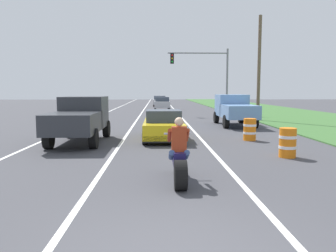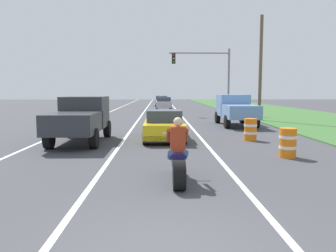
{
  "view_description": "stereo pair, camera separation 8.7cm",
  "coord_description": "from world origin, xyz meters",
  "px_view_note": "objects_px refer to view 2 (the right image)",
  "views": [
    {
      "loc": [
        -0.25,
        -4.36,
        2.26
      ],
      "look_at": [
        0.14,
        7.55,
        1.0
      ],
      "focal_mm": 36.01,
      "sensor_mm": 36.0,
      "label": 1
    },
    {
      "loc": [
        -0.16,
        -4.36,
        2.26
      ],
      "look_at": [
        0.14,
        7.55,
        1.0
      ],
      "focal_mm": 36.01,
      "sensor_mm": 36.0,
      "label": 2
    }
  ],
  "objects_px": {
    "motorcycle_with_rider": "(178,159)",
    "pickup_truck_left_lane_dark_grey": "(81,117)",
    "pickup_truck_right_shoulder_light_blue": "(236,108)",
    "construction_barrel_mid": "(250,129)",
    "construction_barrel_nearest": "(288,143)",
    "sports_car_yellow": "(164,126)",
    "traffic_light_mast_near": "(210,70)",
    "distant_car_far_ahead": "(164,103)",
    "distant_car_further_ahead": "(162,101)"
  },
  "relations": [
    {
      "from": "pickup_truck_right_shoulder_light_blue",
      "to": "construction_barrel_nearest",
      "type": "distance_m",
      "value": 10.41
    },
    {
      "from": "pickup_truck_right_shoulder_light_blue",
      "to": "construction_barrel_mid",
      "type": "height_order",
      "value": "pickup_truck_right_shoulder_light_blue"
    },
    {
      "from": "pickup_truck_left_lane_dark_grey",
      "to": "distant_car_far_ahead",
      "type": "relative_size",
      "value": 1.2
    },
    {
      "from": "motorcycle_with_rider",
      "to": "pickup_truck_left_lane_dark_grey",
      "type": "height_order",
      "value": "pickup_truck_left_lane_dark_grey"
    },
    {
      "from": "motorcycle_with_rider",
      "to": "pickup_truck_left_lane_dark_grey",
      "type": "bearing_deg",
      "value": 120.41
    },
    {
      "from": "motorcycle_with_rider",
      "to": "sports_car_yellow",
      "type": "height_order",
      "value": "motorcycle_with_rider"
    },
    {
      "from": "construction_barrel_nearest",
      "to": "distant_car_far_ahead",
      "type": "bearing_deg",
      "value": 97.73
    },
    {
      "from": "traffic_light_mast_near",
      "to": "construction_barrel_nearest",
      "type": "relative_size",
      "value": 6.0
    },
    {
      "from": "pickup_truck_right_shoulder_light_blue",
      "to": "distant_car_far_ahead",
      "type": "height_order",
      "value": "pickup_truck_right_shoulder_light_blue"
    },
    {
      "from": "motorcycle_with_rider",
      "to": "traffic_light_mast_near",
      "type": "height_order",
      "value": "traffic_light_mast_near"
    },
    {
      "from": "sports_car_yellow",
      "to": "pickup_truck_right_shoulder_light_blue",
      "type": "relative_size",
      "value": 0.9
    },
    {
      "from": "pickup_truck_right_shoulder_light_blue",
      "to": "traffic_light_mast_near",
      "type": "distance_m",
      "value": 9.57
    },
    {
      "from": "distant_car_further_ahead",
      "to": "pickup_truck_right_shoulder_light_blue",
      "type": "bearing_deg",
      "value": -80.03
    },
    {
      "from": "traffic_light_mast_near",
      "to": "sports_car_yellow",
      "type": "bearing_deg",
      "value": -105.96
    },
    {
      "from": "pickup_truck_right_shoulder_light_blue",
      "to": "construction_barrel_mid",
      "type": "relative_size",
      "value": 4.8
    },
    {
      "from": "construction_barrel_nearest",
      "to": "sports_car_yellow",
      "type": "bearing_deg",
      "value": 133.26
    },
    {
      "from": "sports_car_yellow",
      "to": "pickup_truck_right_shoulder_light_blue",
      "type": "distance_m",
      "value": 7.63
    },
    {
      "from": "construction_barrel_mid",
      "to": "distant_car_further_ahead",
      "type": "distance_m",
      "value": 33.0
    },
    {
      "from": "distant_car_far_ahead",
      "to": "sports_car_yellow",
      "type": "bearing_deg",
      "value": -90.7
    },
    {
      "from": "construction_barrel_mid",
      "to": "sports_car_yellow",
      "type": "bearing_deg",
      "value": 172.68
    },
    {
      "from": "pickup_truck_left_lane_dark_grey",
      "to": "sports_car_yellow",
      "type": "bearing_deg",
      "value": 13.29
    },
    {
      "from": "sports_car_yellow",
      "to": "construction_barrel_mid",
      "type": "bearing_deg",
      "value": -7.32
    },
    {
      "from": "motorcycle_with_rider",
      "to": "construction_barrel_nearest",
      "type": "bearing_deg",
      "value": 38.3
    },
    {
      "from": "construction_barrel_nearest",
      "to": "construction_barrel_mid",
      "type": "height_order",
      "value": "same"
    },
    {
      "from": "motorcycle_with_rider",
      "to": "distant_car_further_ahead",
      "type": "relative_size",
      "value": 0.55
    },
    {
      "from": "sports_car_yellow",
      "to": "construction_barrel_mid",
      "type": "distance_m",
      "value": 3.93
    },
    {
      "from": "sports_car_yellow",
      "to": "traffic_light_mast_near",
      "type": "distance_m",
      "value": 16.08
    },
    {
      "from": "pickup_truck_right_shoulder_light_blue",
      "to": "traffic_light_mast_near",
      "type": "relative_size",
      "value": 0.8
    },
    {
      "from": "pickup_truck_left_lane_dark_grey",
      "to": "traffic_light_mast_near",
      "type": "bearing_deg",
      "value": 63.5
    },
    {
      "from": "construction_barrel_nearest",
      "to": "traffic_light_mast_near",
      "type": "bearing_deg",
      "value": 89.41
    },
    {
      "from": "pickup_truck_right_shoulder_light_blue",
      "to": "distant_car_further_ahead",
      "type": "height_order",
      "value": "pickup_truck_right_shoulder_light_blue"
    },
    {
      "from": "motorcycle_with_rider",
      "to": "distant_car_further_ahead",
      "type": "bearing_deg",
      "value": 90.22
    },
    {
      "from": "traffic_light_mast_near",
      "to": "construction_barrel_nearest",
      "type": "distance_m",
      "value": 19.8
    },
    {
      "from": "sports_car_yellow",
      "to": "distant_car_far_ahead",
      "type": "xyz_separation_m",
      "value": [
        0.29,
        23.82,
        0.14
      ]
    },
    {
      "from": "motorcycle_with_rider",
      "to": "pickup_truck_left_lane_dark_grey",
      "type": "xyz_separation_m",
      "value": [
        -3.87,
        6.59,
        0.51
      ]
    },
    {
      "from": "pickup_truck_left_lane_dark_grey",
      "to": "distant_car_far_ahead",
      "type": "xyz_separation_m",
      "value": [
        3.93,
        24.68,
        -0.33
      ]
    },
    {
      "from": "motorcycle_with_rider",
      "to": "distant_car_further_ahead",
      "type": "distance_m",
      "value": 39.73
    },
    {
      "from": "motorcycle_with_rider",
      "to": "construction_barrel_mid",
      "type": "relative_size",
      "value": 2.21
    },
    {
      "from": "construction_barrel_mid",
      "to": "distant_car_far_ahead",
      "type": "xyz_separation_m",
      "value": [
        -3.6,
        24.32,
        0.27
      ]
    },
    {
      "from": "pickup_truck_left_lane_dark_grey",
      "to": "distant_car_far_ahead",
      "type": "distance_m",
      "value": 24.99
    },
    {
      "from": "distant_car_further_ahead",
      "to": "motorcycle_with_rider",
      "type": "bearing_deg",
      "value": -89.78
    },
    {
      "from": "pickup_truck_right_shoulder_light_blue",
      "to": "construction_barrel_nearest",
      "type": "xyz_separation_m",
      "value": [
        -0.57,
        -10.38,
        -0.6
      ]
    },
    {
      "from": "motorcycle_with_rider",
      "to": "pickup_truck_right_shoulder_light_blue",
      "type": "bearing_deg",
      "value": 71.65
    },
    {
      "from": "pickup_truck_right_shoulder_light_blue",
      "to": "distant_car_far_ahead",
      "type": "xyz_separation_m",
      "value": [
        -4.4,
        17.82,
        -0.33
      ]
    },
    {
      "from": "motorcycle_with_rider",
      "to": "construction_barrel_nearest",
      "type": "distance_m",
      "value": 4.96
    },
    {
      "from": "pickup_truck_right_shoulder_light_blue",
      "to": "traffic_light_mast_near",
      "type": "bearing_deg",
      "value": 92.33
    },
    {
      "from": "pickup_truck_right_shoulder_light_blue",
      "to": "distant_car_far_ahead",
      "type": "relative_size",
      "value": 1.2
    },
    {
      "from": "construction_barrel_nearest",
      "to": "distant_car_far_ahead",
      "type": "height_order",
      "value": "distant_car_far_ahead"
    },
    {
      "from": "sports_car_yellow",
      "to": "distant_car_far_ahead",
      "type": "height_order",
      "value": "distant_car_far_ahead"
    },
    {
      "from": "sports_car_yellow",
      "to": "construction_barrel_mid",
      "type": "height_order",
      "value": "sports_car_yellow"
    }
  ]
}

